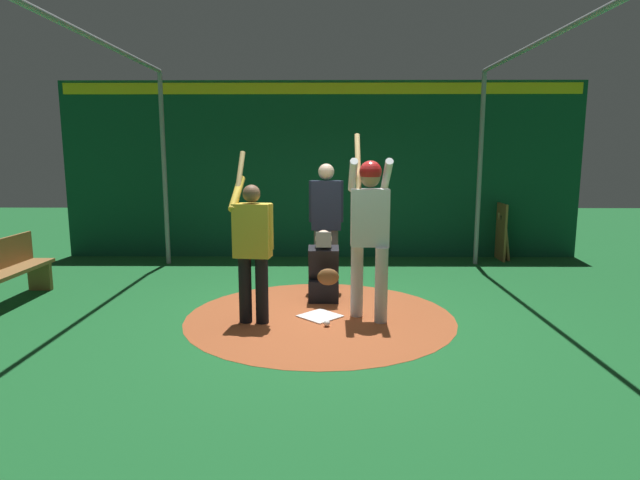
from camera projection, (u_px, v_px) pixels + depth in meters
name	position (u px, v px, depth m)	size (l,w,h in m)	color
ground_plane	(320.00, 317.00, 6.40)	(25.69, 25.69, 0.00)	#195B28
dirt_circle	(320.00, 317.00, 6.40)	(3.26, 3.26, 0.01)	#9E4C28
home_plate	(320.00, 316.00, 6.39)	(0.42, 0.42, 0.01)	white
batter	(369.00, 223.00, 6.14)	(0.68, 0.49, 2.21)	#BCBCC0
catcher	(324.00, 273.00, 7.02)	(0.58, 0.40, 0.97)	black
umpire	(326.00, 219.00, 7.53)	(0.23, 0.49, 1.82)	#4C4C51
visitor	(252.00, 244.00, 6.05)	(0.57, 0.51, 1.99)	black
back_wall	(322.00, 170.00, 9.94)	(0.23, 9.69, 3.28)	#0F472D
cage_frame	(320.00, 117.00, 6.01)	(6.37, 5.62, 3.39)	gray
bat_rack	(500.00, 233.00, 9.86)	(0.70, 0.20, 1.05)	olive
bench	(5.00, 271.00, 6.89)	(1.67, 0.36, 0.85)	olive
baseball_0	(323.00, 293.00, 7.35)	(0.07, 0.07, 0.07)	white
baseball_1	(327.00, 323.00, 6.03)	(0.07, 0.07, 0.07)	white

